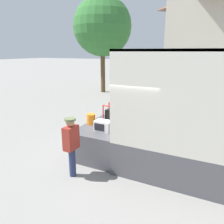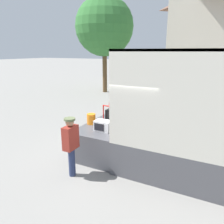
# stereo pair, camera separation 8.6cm
# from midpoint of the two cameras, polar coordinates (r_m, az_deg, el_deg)

# --- Properties ---
(ground_plane) EXTENTS (160.00, 160.00, 0.00)m
(ground_plane) POSITION_cam_midpoint_polar(r_m,az_deg,el_deg) (7.22, 3.43, -11.53)
(ground_plane) COLOR gray
(tailgate_deck) EXTENTS (1.44, 2.24, 0.95)m
(tailgate_deck) POSITION_cam_midpoint_polar(r_m,az_deg,el_deg) (7.30, -1.76, -7.09)
(tailgate_deck) COLOR #4C4C51
(tailgate_deck) RESTS_ON ground
(microwave) EXTENTS (0.52, 0.35, 0.32)m
(microwave) POSITION_cam_midpoint_polar(r_m,az_deg,el_deg) (6.64, -2.64, -3.61)
(microwave) COLOR white
(microwave) RESTS_ON tailgate_deck
(portable_generator) EXTENTS (0.66, 0.47, 0.63)m
(portable_generator) POSITION_cam_midpoint_polar(r_m,az_deg,el_deg) (7.34, 0.39, -1.04)
(portable_generator) COLOR black
(portable_generator) RESTS_ON tailgate_deck
(orange_bucket) EXTENTS (0.29, 0.29, 0.35)m
(orange_bucket) POSITION_cam_midpoint_polar(r_m,az_deg,el_deg) (7.27, -5.84, -1.84)
(orange_bucket) COLOR orange
(orange_bucket) RESTS_ON tailgate_deck
(worker_person) EXTENTS (0.30, 0.44, 1.64)m
(worker_person) POSITION_cam_midpoint_polar(r_m,az_deg,el_deg) (5.88, -11.02, -7.60)
(worker_person) COLOR navy
(worker_person) RESTS_ON ground
(house_backdrop) EXTENTS (7.85, 8.23, 9.12)m
(house_backdrop) POSITION_cam_midpoint_polar(r_m,az_deg,el_deg) (20.83, 26.67, 17.80)
(house_backdrop) COLOR beige
(house_backdrop) RESTS_ON ground
(street_tree) EXTENTS (4.53, 4.53, 7.39)m
(street_tree) POSITION_cam_midpoint_polar(r_m,az_deg,el_deg) (18.13, -2.67, 21.37)
(street_tree) COLOR brown
(street_tree) RESTS_ON ground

